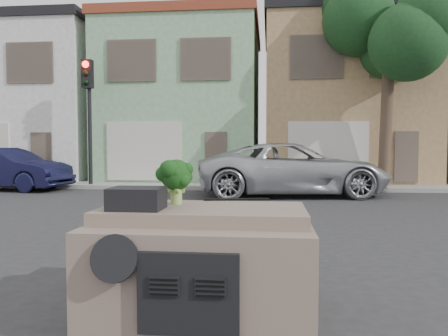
% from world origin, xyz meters
% --- Properties ---
extents(ground_plane, '(120.00, 120.00, 0.00)m').
position_xyz_m(ground_plane, '(0.00, 0.00, 0.00)').
color(ground_plane, '#303033').
rests_on(ground_plane, ground).
extents(sidewalk, '(40.00, 3.00, 0.15)m').
position_xyz_m(sidewalk, '(0.00, 10.50, 0.07)').
color(sidewalk, gray).
rests_on(sidewalk, ground).
extents(townhouse_white, '(7.20, 8.20, 7.55)m').
position_xyz_m(townhouse_white, '(-11.00, 14.50, 3.77)').
color(townhouse_white, silver).
rests_on(townhouse_white, ground).
extents(townhouse_mint, '(7.20, 8.20, 7.55)m').
position_xyz_m(townhouse_mint, '(-3.50, 14.50, 3.77)').
color(townhouse_mint, '#8BBA8C').
rests_on(townhouse_mint, ground).
extents(townhouse_tan, '(7.20, 8.20, 7.55)m').
position_xyz_m(townhouse_tan, '(4.00, 14.50, 3.77)').
color(townhouse_tan, '#A58359').
rests_on(townhouse_tan, ground).
extents(navy_sedan, '(5.05, 2.28, 1.61)m').
position_xyz_m(navy_sedan, '(-9.32, 8.40, 0.00)').
color(navy_sedan, '#151638').
rests_on(navy_sedan, ground).
extents(silver_pickup, '(6.78, 3.84, 1.79)m').
position_xyz_m(silver_pickup, '(1.43, 7.68, 0.00)').
color(silver_pickup, '#B1B4B9').
rests_on(silver_pickup, ground).
extents(traffic_signal, '(0.40, 0.40, 5.10)m').
position_xyz_m(traffic_signal, '(-6.50, 9.50, 2.55)').
color(traffic_signal, black).
rests_on(traffic_signal, ground).
extents(tree_near, '(4.40, 4.00, 8.50)m').
position_xyz_m(tree_near, '(5.00, 9.80, 4.25)').
color(tree_near, '#183E1C').
rests_on(tree_near, ground).
extents(car_dashboard, '(2.00, 1.80, 1.12)m').
position_xyz_m(car_dashboard, '(0.00, -3.00, 0.56)').
color(car_dashboard, '#7C685C').
rests_on(car_dashboard, ground).
extents(instrument_hump, '(0.48, 0.38, 0.20)m').
position_xyz_m(instrument_hump, '(-0.58, -3.35, 1.22)').
color(instrument_hump, black).
rests_on(instrument_hump, car_dashboard).
extents(wiper_arm, '(0.69, 0.15, 0.02)m').
position_xyz_m(wiper_arm, '(0.28, -2.62, 1.13)').
color(wiper_arm, black).
rests_on(wiper_arm, car_dashboard).
extents(broccoli, '(0.44, 0.44, 0.46)m').
position_xyz_m(broccoli, '(-0.30, -2.97, 1.35)').
color(broccoli, '#11350F').
rests_on(broccoli, car_dashboard).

